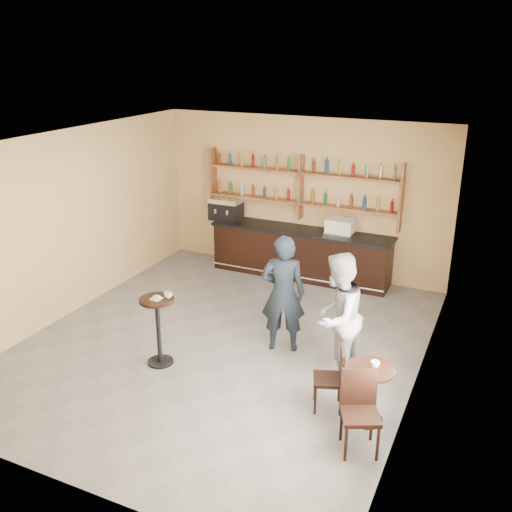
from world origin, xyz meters
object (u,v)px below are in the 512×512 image
at_px(bar_counter, 301,253).
at_px(chair_south, 360,415).
at_px(espresso_machine, 226,209).
at_px(pedestal_table, 159,331).
at_px(cafe_table, 369,395).
at_px(pastry_case, 340,227).
at_px(patron_second, 337,317).
at_px(man_main, 283,294).
at_px(chair_west, 328,379).

xyz_separation_m(bar_counter, chair_south, (2.53, -4.77, -0.01)).
relative_size(bar_counter, chair_south, 3.76).
bearing_deg(espresso_machine, pedestal_table, -76.43).
distance_m(bar_counter, cafe_table, 4.86).
bearing_deg(bar_counter, chair_south, -62.04).
bearing_deg(pastry_case, patron_second, -67.34).
height_order(bar_counter, patron_second, patron_second).
height_order(pastry_case, chair_south, pastry_case).
height_order(pastry_case, pedestal_table, pastry_case).
bearing_deg(man_main, chair_south, 114.37).
bearing_deg(espresso_machine, chair_west, -48.79).
xyz_separation_m(pastry_case, cafe_table, (1.68, -4.17, -0.79)).
xyz_separation_m(bar_counter, cafe_table, (2.48, -4.17, -0.12)).
distance_m(pedestal_table, chair_west, 2.63).
height_order(espresso_machine, man_main, man_main).
bearing_deg(cafe_table, pedestal_table, 178.55).
bearing_deg(pedestal_table, chair_south, -11.89).
distance_m(pedestal_table, chair_south, 3.30).
height_order(chair_west, patron_second, patron_second).
bearing_deg(chair_west, chair_south, 22.77).
relative_size(pedestal_table, chair_west, 1.20).
xyz_separation_m(pastry_case, patron_second, (0.98, -3.33, -0.23)).
height_order(bar_counter, pastry_case, pastry_case).
relative_size(espresso_machine, patron_second, 0.35).
distance_m(espresso_machine, man_main, 3.85).
height_order(espresso_machine, pastry_case, espresso_machine).
bearing_deg(chair_west, man_main, -156.75).
height_order(pedestal_table, man_main, man_main).
bearing_deg(man_main, bar_counter, -93.35).
bearing_deg(chair_south, patron_second, 92.47).
bearing_deg(cafe_table, espresso_machine, 135.09).
relative_size(bar_counter, pedestal_table, 3.53).
height_order(chair_west, chair_south, chair_south).
height_order(cafe_table, patron_second, patron_second).
bearing_deg(patron_second, pastry_case, -152.39).
height_order(pedestal_table, chair_south, pedestal_table).
distance_m(pedestal_table, patron_second, 2.63).
height_order(cafe_table, chair_west, chair_west).
xyz_separation_m(cafe_table, chair_west, (-0.55, 0.05, 0.05)).
xyz_separation_m(pastry_case, chair_west, (1.13, -4.12, -0.73)).
bearing_deg(bar_counter, pedestal_table, -99.71).
height_order(bar_counter, chair_south, bar_counter).
relative_size(pedestal_table, chair_south, 1.07).
bearing_deg(pastry_case, espresso_machine, -173.68).
relative_size(cafe_table, chair_south, 0.78).
bearing_deg(chair_south, cafe_table, 69.73).
relative_size(cafe_table, patron_second, 0.41).
xyz_separation_m(cafe_table, chair_south, (0.05, -0.60, 0.11)).
xyz_separation_m(bar_counter, espresso_machine, (-1.70, 0.00, 0.74)).
height_order(pedestal_table, chair_west, pedestal_table).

